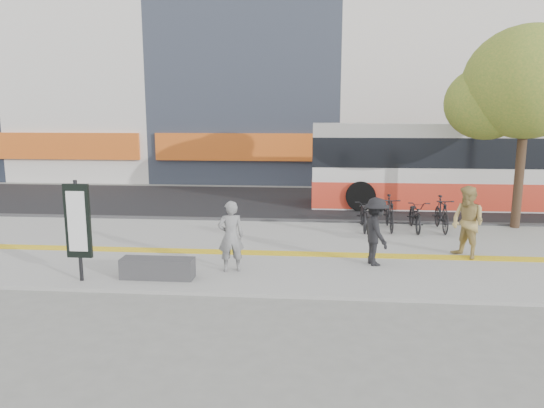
# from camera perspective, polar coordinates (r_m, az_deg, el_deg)

# --- Properties ---
(ground) EXTENTS (120.00, 120.00, 0.00)m
(ground) POSITION_cam_1_polar(r_m,az_deg,el_deg) (11.98, 0.88, -7.39)
(ground) COLOR slate
(ground) RESTS_ON ground
(sidewalk) EXTENTS (40.00, 7.00, 0.08)m
(sidewalk) POSITION_cam_1_polar(r_m,az_deg,el_deg) (13.41, 1.35, -5.30)
(sidewalk) COLOR gray
(sidewalk) RESTS_ON ground
(tactile_strip) EXTENTS (40.00, 0.45, 0.01)m
(tactile_strip) POSITION_cam_1_polar(r_m,az_deg,el_deg) (12.92, 1.21, -5.69)
(tactile_strip) COLOR yellow
(tactile_strip) RESTS_ON sidewalk
(street) EXTENTS (40.00, 8.00, 0.06)m
(street) POSITION_cam_1_polar(r_m,az_deg,el_deg) (20.72, 2.71, 0.21)
(street) COLOR black
(street) RESTS_ON ground
(curb) EXTENTS (40.00, 0.25, 0.14)m
(curb) POSITION_cam_1_polar(r_m,az_deg,el_deg) (16.79, 2.14, -2.01)
(curb) COLOR #37373A
(curb) RESTS_ON ground
(bench) EXTENTS (1.60, 0.45, 0.45)m
(bench) POSITION_cam_1_polar(r_m,az_deg,el_deg) (11.26, -13.01, -7.21)
(bench) COLOR #37373A
(bench) RESTS_ON sidewalk
(signboard) EXTENTS (0.55, 0.10, 2.20)m
(signboard) POSITION_cam_1_polar(r_m,az_deg,el_deg) (11.32, -21.44, -2.00)
(signboard) COLOR black
(signboard) RESTS_ON sidewalk
(street_tree) EXTENTS (4.40, 3.80, 6.31)m
(street_tree) POSITION_cam_1_polar(r_m,az_deg,el_deg) (17.44, 27.08, 12.05)
(street_tree) COLOR #372719
(street_tree) RESTS_ON sidewalk
(bus) EXTENTS (12.17, 2.89, 3.24)m
(bus) POSITION_cam_1_polar(r_m,az_deg,el_deg) (20.86, 21.66, 3.88)
(bus) COLOR silver
(bus) RESTS_ON street
(bicycle_row) EXTENTS (2.97, 1.85, 1.07)m
(bicycle_row) POSITION_cam_1_polar(r_m,az_deg,el_deg) (15.92, 14.66, -1.13)
(bicycle_row) COLOR black
(bicycle_row) RESTS_ON sidewalk
(seated_woman) EXTENTS (0.68, 0.54, 1.64)m
(seated_woman) POSITION_cam_1_polar(r_m,az_deg,el_deg) (11.34, -4.76, -3.72)
(seated_woman) COLOR black
(seated_woman) RESTS_ON sidewalk
(pedestrian_tan) EXTENTS (1.05, 1.11, 1.81)m
(pedestrian_tan) POSITION_cam_1_polar(r_m,az_deg,el_deg) (13.26, 21.57, -1.98)
(pedestrian_tan) COLOR tan
(pedestrian_tan) RESTS_ON sidewalk
(pedestrian_dark) EXTENTS (0.87, 1.18, 1.63)m
(pedestrian_dark) POSITION_cam_1_polar(r_m,az_deg,el_deg) (12.05, 11.86, -3.11)
(pedestrian_dark) COLOR black
(pedestrian_dark) RESTS_ON sidewalk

